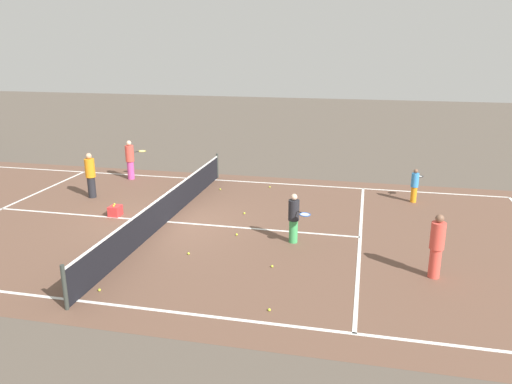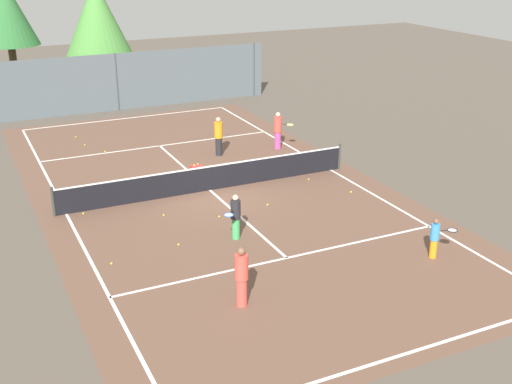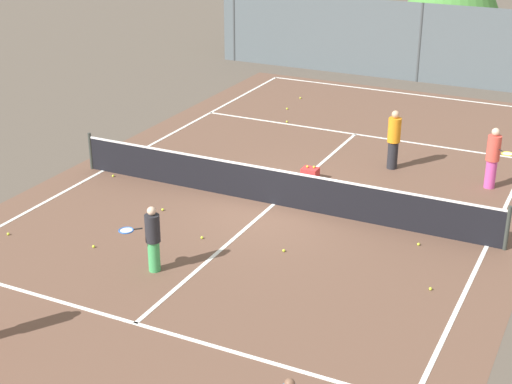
{
  "view_description": "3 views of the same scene",
  "coord_description": "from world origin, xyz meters",
  "views": [
    {
      "loc": [
        -14.81,
        -6.38,
        5.81
      ],
      "look_at": [
        1.03,
        -2.85,
        0.94
      ],
      "focal_mm": 35.06,
      "sensor_mm": 36.0,
      "label": 1
    },
    {
      "loc": [
        -8.59,
        -22.25,
        9.24
      ],
      "look_at": [
        0.52,
        -3.1,
        0.93
      ],
      "focal_mm": 45.94,
      "sensor_mm": 36.0,
      "label": 2
    },
    {
      "loc": [
        7.74,
        -16.83,
        8.19
      ],
      "look_at": [
        -0.01,
        -1.05,
        0.75
      ],
      "focal_mm": 54.05,
      "sensor_mm": 36.0,
      "label": 3
    }
  ],
  "objects": [
    {
      "name": "player_1",
      "position": [
        -0.85,
        -4.43,
        0.79
      ],
      "size": [
        0.81,
        0.78,
        1.53
      ],
      "color": "#3FA559",
      "rests_on": "ground_plane"
    },
    {
      "name": "tennis_ball_5",
      "position": [
        -4.98,
        -4.5,
        0.03
      ],
      "size": [
        0.07,
        0.07,
        0.07
      ],
      "primitive_type": "sphere",
      "color": "#CCE533",
      "rests_on": "ground_plane"
    },
    {
      "name": "player_2",
      "position": [
        2.0,
        3.92,
        0.9
      ],
      "size": [
        0.38,
        0.38,
        1.76
      ],
      "color": "#232328",
      "rests_on": "ground_plane"
    },
    {
      "name": "tennis_ball_9",
      "position": [
        4.83,
        -2.6,
        0.03
      ],
      "size": [
        0.07,
        0.07,
        0.07
      ],
      "primitive_type": "sphere",
      "color": "#CCE533",
      "rests_on": "ground_plane"
    },
    {
      "name": "court_surface",
      "position": [
        0.0,
        0.0,
        0.0
      ],
      "size": [
        13.0,
        25.0,
        0.01
      ],
      "color": "brown",
      "rests_on": "ground_plane"
    },
    {
      "name": "tennis_ball_2",
      "position": [
        4.05,
        -0.67,
        0.03
      ],
      "size": [
        0.07,
        0.07,
        0.07
      ],
      "primitive_type": "sphere",
      "color": "#CCE533",
      "rests_on": "ground_plane"
    },
    {
      "name": "tennis_ball_6",
      "position": [
        -4.95,
        -0.27,
        0.03
      ],
      "size": [
        0.07,
        0.07,
        0.07
      ],
      "primitive_type": "sphere",
      "color": "#CCE533",
      "rests_on": "ground_plane"
    },
    {
      "name": "tennis_ball_3",
      "position": [
        -2.41,
        -1.64,
        0.03
      ],
      "size": [
        0.07,
        0.07,
        0.07
      ],
      "primitive_type": "sphere",
      "color": "#CCE533",
      "rests_on": "ground_plane"
    },
    {
      "name": "tennis_ball_7",
      "position": [
        1.35,
        0.69,
        0.03
      ],
      "size": [
        0.07,
        0.07,
        0.07
      ],
      "primitive_type": "sphere",
      "color": "#CCE533",
      "rests_on": "ground_plane"
    },
    {
      "name": "tennis_ball_0",
      "position": [
        -2.56,
        6.57,
        0.03
      ],
      "size": [
        0.07,
        0.07,
        0.07
      ],
      "primitive_type": "sphere",
      "color": "#CCE533",
      "rests_on": "ground_plane"
    },
    {
      "name": "player_0",
      "position": [
        4.87,
        3.66,
        0.89
      ],
      "size": [
        0.84,
        0.82,
        1.73
      ],
      "color": "#D14799",
      "rests_on": "ground_plane"
    },
    {
      "name": "ball_crate",
      "position": [
        0.2,
        1.99,
        0.18
      ],
      "size": [
        0.45,
        0.37,
        0.43
      ],
      "color": "red",
      "rests_on": "ground_plane"
    },
    {
      "name": "tennis_ball_1",
      "position": [
        -2.72,
        -4.13,
        0.03
      ],
      "size": [
        0.07,
        0.07,
        0.07
      ],
      "primitive_type": "sphere",
      "color": "#CCE533",
      "rests_on": "ground_plane"
    },
    {
      "name": "tennis_net",
      "position": [
        0.0,
        0.0,
        0.51
      ],
      "size": [
        11.9,
        0.1,
        1.1
      ],
      "color": "#333833",
      "rests_on": "ground_plane"
    },
    {
      "name": "perimeter_fence",
      "position": [
        0.0,
        14.0,
        1.6
      ],
      "size": [
        18.0,
        0.12,
        3.2
      ],
      "color": "#515B60",
      "rests_on": "ground_plane"
    },
    {
      "name": "ground_plane",
      "position": [
        0.0,
        0.0,
        0.0
      ],
      "size": [
        80.0,
        80.0,
        0.0
      ],
      "primitive_type": "plane",
      "color": "brown"
    },
    {
      "name": "tennis_ball_11",
      "position": [
        1.35,
        -2.36,
        0.03
      ],
      "size": [
        0.07,
        0.07,
        0.07
      ],
      "primitive_type": "sphere",
      "color": "#CCE533",
      "rests_on": "ground_plane"
    },
    {
      "name": "tennis_ball_8",
      "position": [
        -3.19,
        7.99,
        0.03
      ],
      "size": [
        0.07,
        0.07,
        0.07
      ],
      "primitive_type": "sphere",
      "color": "#CCE533",
      "rests_on": "ground_plane"
    },
    {
      "name": "tennis_ball_4",
      "position": [
        -3.31,
        9.51,
        0.03
      ],
      "size": [
        0.07,
        0.07,
        0.07
      ],
      "primitive_type": "sphere",
      "color": "#CCE533",
      "rests_on": "ground_plane"
    },
    {
      "name": "tennis_ball_10",
      "position": [
        -0.68,
        -2.61,
        0.03
      ],
      "size": [
        0.07,
        0.07,
        0.07
      ],
      "primitive_type": "sphere",
      "color": "#CCE533",
      "rests_on": "ground_plane"
    }
  ]
}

